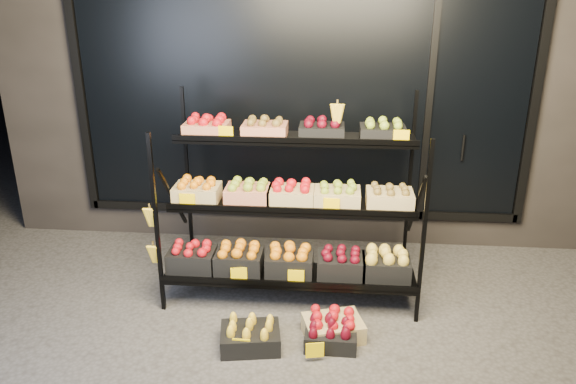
{
  "coord_description": "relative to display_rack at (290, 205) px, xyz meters",
  "views": [
    {
      "loc": [
        0.34,
        -3.7,
        2.56
      ],
      "look_at": [
        -0.03,
        0.55,
        0.92
      ],
      "focal_mm": 35.0,
      "sensor_mm": 36.0,
      "label": 1
    }
  ],
  "objects": [
    {
      "name": "ground",
      "position": [
        0.02,
        -0.6,
        -0.79
      ],
      "size": [
        24.0,
        24.0,
        0.0
      ],
      "primitive_type": "plane",
      "color": "#514F4C",
      "rests_on": "ground"
    },
    {
      "name": "floor_crate_right",
      "position": [
        0.37,
        -0.79,
        -0.7
      ],
      "size": [
        0.39,
        0.29,
        0.2
      ],
      "rotation": [
        0.0,
        0.0,
        -0.02
      ],
      "color": "black",
      "rests_on": "ground"
    },
    {
      "name": "floor_crate_midleft",
      "position": [
        -0.22,
        -0.86,
        -0.69
      ],
      "size": [
        0.48,
        0.38,
        0.21
      ],
      "rotation": [
        0.0,
        0.0,
        0.16
      ],
      "color": "black",
      "rests_on": "ground"
    },
    {
      "name": "display_rack",
      "position": [
        0.0,
        0.0,
        0.0
      ],
      "size": [
        2.18,
        1.02,
        1.71
      ],
      "color": "black",
      "rests_on": "ground"
    },
    {
      "name": "tag_floor_b",
      "position": [
        0.26,
        -1.0,
        -0.73
      ],
      "size": [
        0.13,
        0.01,
        0.12
      ],
      "primitive_type": "cube",
      "color": "#FFD100",
      "rests_on": "ground"
    },
    {
      "name": "floor_crate_midright",
      "position": [
        0.39,
        -0.69,
        -0.69
      ],
      "size": [
        0.5,
        0.43,
        0.21
      ],
      "rotation": [
        0.0,
        0.0,
        0.29
      ],
      "color": "tan",
      "rests_on": "ground"
    },
    {
      "name": "building",
      "position": [
        0.02,
        1.99,
        0.96
      ],
      "size": [
        6.0,
        2.08,
        3.5
      ],
      "color": "#2D2826",
      "rests_on": "ground"
    },
    {
      "name": "tag_floor_a",
      "position": [
        -0.26,
        -1.0,
        -0.73
      ],
      "size": [
        0.13,
        0.01,
        0.12
      ],
      "primitive_type": "cube",
      "color": "#FFD100",
      "rests_on": "ground"
    }
  ]
}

